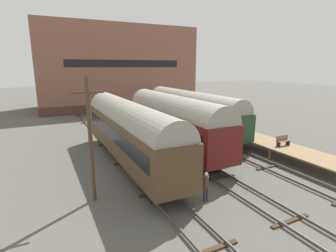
{
  "coord_description": "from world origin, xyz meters",
  "views": [
    {
      "loc": [
        -11.16,
        -17.16,
        7.96
      ],
      "look_at": [
        0.0,
        5.46,
        2.2
      ],
      "focal_mm": 28.0,
      "sensor_mm": 36.0,
      "label": 1
    }
  ],
  "objects_px": {
    "bench": "(283,140)",
    "person_worker": "(206,184)",
    "utility_pole": "(90,139)",
    "train_car_green": "(191,110)",
    "train_car_brown": "(129,129)",
    "train_car_maroon": "(173,120)"
  },
  "relations": [
    {
      "from": "person_worker",
      "to": "utility_pole",
      "type": "relative_size",
      "value": 0.25
    },
    {
      "from": "train_car_brown",
      "to": "train_car_green",
      "type": "xyz_separation_m",
      "value": [
        9.81,
        6.55,
        -0.12
      ]
    },
    {
      "from": "bench",
      "to": "utility_pole",
      "type": "height_order",
      "value": "utility_pole"
    },
    {
      "from": "bench",
      "to": "person_worker",
      "type": "bearing_deg",
      "value": -161.28
    },
    {
      "from": "train_car_maroon",
      "to": "train_car_green",
      "type": "relative_size",
      "value": 0.87
    },
    {
      "from": "train_car_maroon",
      "to": "utility_pole",
      "type": "distance_m",
      "value": 10.85
    },
    {
      "from": "train_car_maroon",
      "to": "utility_pole",
      "type": "xyz_separation_m",
      "value": [
        -8.73,
        -6.38,
        0.84
      ]
    },
    {
      "from": "train_car_maroon",
      "to": "bench",
      "type": "distance_m",
      "value": 9.97
    },
    {
      "from": "train_car_maroon",
      "to": "utility_pole",
      "type": "height_order",
      "value": "utility_pole"
    },
    {
      "from": "train_car_maroon",
      "to": "utility_pole",
      "type": "bearing_deg",
      "value": -143.83
    },
    {
      "from": "person_worker",
      "to": "utility_pole",
      "type": "xyz_separation_m",
      "value": [
        -5.99,
        3.13,
        2.76
      ]
    },
    {
      "from": "train_car_green",
      "to": "person_worker",
      "type": "height_order",
      "value": "train_car_green"
    },
    {
      "from": "bench",
      "to": "utility_pole",
      "type": "xyz_separation_m",
      "value": [
        -16.61,
        -0.47,
        2.32
      ]
    },
    {
      "from": "utility_pole",
      "to": "train_car_brown",
      "type": "bearing_deg",
      "value": 51.74
    },
    {
      "from": "utility_pole",
      "to": "bench",
      "type": "bearing_deg",
      "value": 1.61
    },
    {
      "from": "train_car_brown",
      "to": "person_worker",
      "type": "distance_m",
      "value": 8.48
    },
    {
      "from": "utility_pole",
      "to": "person_worker",
      "type": "bearing_deg",
      "value": -27.64
    },
    {
      "from": "train_car_maroon",
      "to": "train_car_green",
      "type": "bearing_deg",
      "value": 45.67
    },
    {
      "from": "train_car_brown",
      "to": "train_car_maroon",
      "type": "xyz_separation_m",
      "value": [
        4.9,
        1.53,
        0.04
      ]
    },
    {
      "from": "train_car_green",
      "to": "utility_pole",
      "type": "distance_m",
      "value": 17.8
    },
    {
      "from": "bench",
      "to": "train_car_green",
      "type": "bearing_deg",
      "value": 105.23
    },
    {
      "from": "bench",
      "to": "utility_pole",
      "type": "distance_m",
      "value": 16.78
    }
  ]
}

